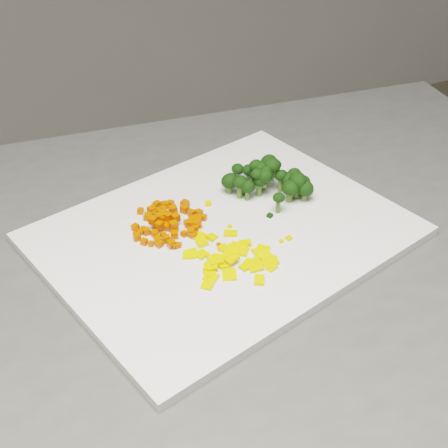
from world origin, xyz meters
name	(u,v)px	position (x,y,z in m)	size (l,w,h in m)	color
cutting_board	(224,234)	(-0.31, 0.23, 0.91)	(0.43, 0.33, 0.01)	white
carrot_pile	(168,217)	(-0.37, 0.27, 0.92)	(0.09, 0.09, 0.03)	#CA3E02
pepper_pile	(228,255)	(-0.33, 0.17, 0.92)	(0.11, 0.11, 0.02)	yellow
broccoli_pile	(266,175)	(-0.22, 0.28, 0.94)	(0.11, 0.11, 0.05)	black
carrot_cube_0	(155,233)	(-0.39, 0.25, 0.91)	(0.01, 0.01, 0.01)	#CA3E02
carrot_cube_1	(165,205)	(-0.36, 0.30, 0.92)	(0.01, 0.01, 0.01)	#CA3E02
carrot_cube_2	(154,212)	(-0.38, 0.30, 0.91)	(0.01, 0.01, 0.01)	#CA3E02
carrot_cube_3	(158,241)	(-0.40, 0.24, 0.92)	(0.01, 0.01, 0.01)	#CA3E02
carrot_cube_4	(163,209)	(-0.37, 0.30, 0.91)	(0.01, 0.01, 0.01)	#CA3E02
carrot_cube_5	(191,213)	(-0.34, 0.27, 0.92)	(0.01, 0.01, 0.01)	#CA3E02
carrot_cube_6	(197,221)	(-0.34, 0.25, 0.92)	(0.01, 0.01, 0.01)	#CA3E02
carrot_cube_7	(154,206)	(-0.37, 0.31, 0.91)	(0.01, 0.01, 0.01)	#CA3E02
carrot_cube_8	(161,204)	(-0.36, 0.31, 0.91)	(0.01, 0.01, 0.01)	#CA3E02
carrot_cube_9	(159,225)	(-0.39, 0.26, 0.92)	(0.01, 0.01, 0.01)	#CA3E02
carrot_cube_10	(194,224)	(-0.34, 0.25, 0.92)	(0.01, 0.01, 0.01)	#CA3E02
carrot_cube_11	(196,228)	(-0.34, 0.24, 0.92)	(0.01, 0.01, 0.01)	#CA3E02
carrot_cube_12	(174,218)	(-0.36, 0.27, 0.92)	(0.01, 0.01, 0.01)	#CA3E02
carrot_cube_13	(196,224)	(-0.34, 0.25, 0.92)	(0.01, 0.01, 0.01)	#CA3E02
carrot_cube_14	(166,227)	(-0.38, 0.26, 0.92)	(0.01, 0.01, 0.01)	#CA3E02
carrot_cube_15	(140,211)	(-0.39, 0.31, 0.92)	(0.01, 0.01, 0.01)	#CA3E02
carrot_cube_16	(190,222)	(-0.35, 0.26, 0.92)	(0.01, 0.01, 0.01)	#CA3E02
carrot_cube_17	(148,217)	(-0.39, 0.29, 0.92)	(0.01, 0.01, 0.01)	#CA3E02
carrot_cube_18	(171,204)	(-0.35, 0.31, 0.92)	(0.01, 0.01, 0.01)	#CA3E02
carrot_cube_19	(188,224)	(-0.35, 0.25, 0.92)	(0.01, 0.01, 0.01)	#CA3E02
carrot_cube_20	(162,219)	(-0.38, 0.27, 0.92)	(0.01, 0.01, 0.01)	#CA3E02
carrot_cube_21	(185,209)	(-0.34, 0.28, 0.92)	(0.01, 0.01, 0.01)	#CA3E02
carrot_cube_22	(151,244)	(-0.41, 0.24, 0.91)	(0.01, 0.01, 0.01)	#CA3E02
carrot_cube_23	(160,218)	(-0.38, 0.27, 0.92)	(0.01, 0.01, 0.01)	#CA3E02
carrot_cube_24	(172,210)	(-0.36, 0.28, 0.92)	(0.01, 0.01, 0.01)	#CA3E02
carrot_cube_25	(156,224)	(-0.39, 0.27, 0.92)	(0.01, 0.01, 0.01)	#CA3E02
carrot_cube_26	(173,225)	(-0.37, 0.25, 0.92)	(0.01, 0.01, 0.01)	#CA3E02
carrot_cube_27	(158,211)	(-0.37, 0.30, 0.91)	(0.01, 0.01, 0.01)	#CA3E02
carrot_cube_28	(171,244)	(-0.38, 0.22, 0.92)	(0.01, 0.01, 0.01)	#CA3E02
carrot_cube_29	(204,218)	(-0.33, 0.26, 0.91)	(0.01, 0.01, 0.01)	#CA3E02
carrot_cube_30	(162,224)	(-0.38, 0.27, 0.92)	(0.01, 0.01, 0.01)	#CA3E02
carrot_cube_31	(173,209)	(-0.36, 0.28, 0.92)	(0.01, 0.01, 0.01)	#CA3E02
carrot_cube_32	(184,210)	(-0.34, 0.29, 0.91)	(0.01, 0.01, 0.01)	#CA3E02
carrot_cube_33	(140,232)	(-0.41, 0.26, 0.91)	(0.01, 0.01, 0.01)	#CA3E02
carrot_cube_34	(171,225)	(-0.37, 0.26, 0.91)	(0.01, 0.01, 0.01)	#CA3E02
carrot_cube_35	(159,244)	(-0.40, 0.23, 0.92)	(0.01, 0.01, 0.01)	#CA3E02
carrot_cube_36	(157,236)	(-0.39, 0.25, 0.91)	(0.01, 0.01, 0.01)	#CA3E02
carrot_cube_37	(157,204)	(-0.37, 0.31, 0.92)	(0.01, 0.01, 0.01)	#CA3E02
carrot_cube_38	(185,204)	(-0.34, 0.30, 0.92)	(0.01, 0.01, 0.01)	#CA3E02
carrot_cube_39	(176,218)	(-0.36, 0.26, 0.92)	(0.01, 0.01, 0.01)	#CA3E02
carrot_cube_40	(168,216)	(-0.37, 0.27, 0.92)	(0.01, 0.01, 0.01)	#CA3E02
carrot_cube_41	(174,235)	(-0.37, 0.24, 0.92)	(0.01, 0.01, 0.01)	#CA3E02
carrot_cube_42	(184,234)	(-0.36, 0.24, 0.91)	(0.01, 0.01, 0.01)	#CA3E02
carrot_cube_43	(166,224)	(-0.38, 0.27, 0.92)	(0.01, 0.01, 0.01)	#CA3E02
carrot_cube_44	(153,219)	(-0.39, 0.28, 0.91)	(0.01, 0.01, 0.01)	#CA3E02
carrot_cube_45	(193,220)	(-0.34, 0.26, 0.92)	(0.01, 0.01, 0.01)	#CA3E02
carrot_cube_46	(198,218)	(-0.33, 0.26, 0.92)	(0.01, 0.01, 0.01)	#CA3E02
carrot_cube_47	(193,235)	(-0.35, 0.23, 0.92)	(0.01, 0.01, 0.01)	#CA3E02
carrot_cube_48	(158,221)	(-0.38, 0.28, 0.91)	(0.01, 0.01, 0.01)	#CA3E02
carrot_cube_49	(175,246)	(-0.38, 0.22, 0.91)	(0.01, 0.01, 0.01)	#CA3E02
carrot_cube_50	(160,217)	(-0.38, 0.27, 0.92)	(0.01, 0.01, 0.01)	#CA3E02
carrot_cube_51	(197,212)	(-0.33, 0.27, 0.91)	(0.01, 0.01, 0.01)	#CA3E02
carrot_cube_52	(199,213)	(-0.33, 0.27, 0.92)	(0.01, 0.01, 0.01)	#CA3E02
carrot_cube_53	(163,235)	(-0.39, 0.25, 0.91)	(0.01, 0.01, 0.01)	#CA3E02
carrot_cube_54	(174,229)	(-0.37, 0.25, 0.92)	(0.01, 0.01, 0.01)	#CA3E02
carrot_cube_55	(135,227)	(-0.41, 0.28, 0.92)	(0.01, 0.01, 0.01)	#CA3E02
carrot_cube_56	(169,227)	(-0.37, 0.26, 0.92)	(0.01, 0.01, 0.01)	#CA3E02
carrot_cube_57	(171,212)	(-0.36, 0.28, 0.92)	(0.01, 0.01, 0.01)	#CA3E02
carrot_cube_58	(143,229)	(-0.40, 0.27, 0.91)	(0.01, 0.01, 0.01)	#CA3E02
carrot_cube_59	(144,242)	(-0.41, 0.24, 0.92)	(0.01, 0.01, 0.01)	#CA3E02
carrot_cube_60	(136,230)	(-0.41, 0.27, 0.91)	(0.01, 0.01, 0.01)	#CA3E02
carrot_cube_61	(154,214)	(-0.38, 0.29, 0.91)	(0.01, 0.01, 0.01)	#CA3E02
carrot_cube_62	(153,220)	(-0.39, 0.27, 0.92)	(0.01, 0.01, 0.01)	#CA3E02
carrot_cube_63	(166,239)	(-0.39, 0.24, 0.92)	(0.01, 0.01, 0.01)	#CA3E02
carrot_cube_64	(175,221)	(-0.36, 0.27, 0.91)	(0.01, 0.01, 0.01)	#CA3E02
carrot_cube_65	(162,218)	(-0.38, 0.27, 0.92)	(0.01, 0.01, 0.01)	#CA3E02
carrot_cube_66	(158,219)	(-0.38, 0.27, 0.92)	(0.01, 0.01, 0.01)	#CA3E02
carrot_cube_67	(152,210)	(-0.38, 0.30, 0.92)	(0.01, 0.01, 0.01)	#CA3E02
carrot_cube_68	(163,214)	(-0.37, 0.28, 0.92)	(0.01, 0.01, 0.01)	#CA3E02
carrot_cube_69	(147,231)	(-0.40, 0.26, 0.92)	(0.01, 0.01, 0.01)	#CA3E02
carrot_cube_70	(155,234)	(-0.39, 0.25, 0.92)	(0.01, 0.01, 0.01)	#CA3E02
carrot_cube_71	(137,237)	(-0.42, 0.26, 0.92)	(0.01, 0.01, 0.01)	#CA3E02
carrot_cube_72	(166,215)	(-0.37, 0.28, 0.92)	(0.01, 0.01, 0.01)	#CA3E02
carrot_cube_73	(191,232)	(-0.35, 0.24, 0.92)	(0.01, 0.01, 0.01)	#CA3E02
pepper_chunk_0	(270,263)	(-0.29, 0.14, 0.91)	(0.02, 0.02, 0.00)	yellow
pepper_chunk_1	(271,261)	(-0.29, 0.15, 0.91)	(0.02, 0.01, 0.00)	yellow
pepper_chunk_2	(212,237)	(-0.33, 0.22, 0.91)	(0.01, 0.01, 0.00)	yellow
pepper_chunk_3	(263,249)	(-0.29, 0.17, 0.91)	(0.01, 0.02, 0.00)	yellow
pepper_chunk_4	(214,265)	(-0.35, 0.17, 0.91)	(0.02, 0.01, 0.00)	yellow
pepper_chunk_5	(250,263)	(-0.31, 0.15, 0.91)	(0.01, 0.02, 0.00)	yellow
pepper_chunk_6	(259,254)	(-0.30, 0.17, 0.91)	(0.02, 0.01, 0.00)	yellow
pepper_chunk_7	(255,267)	(-0.31, 0.15, 0.91)	(0.02, 0.01, 0.00)	yellow
pepper_chunk_8	(271,268)	(-0.30, 0.14, 0.91)	(0.01, 0.01, 0.00)	yellow
pepper_chunk_9	(256,263)	(-0.31, 0.15, 0.91)	(0.01, 0.02, 0.00)	yellow
pepper_chunk_10	(209,267)	(-0.36, 0.17, 0.91)	(0.01, 0.01, 0.00)	yellow
pepper_chunk_11	(215,260)	(-0.35, 0.17, 0.92)	(0.02, 0.02, 0.00)	yellow
pepper_chunk_12	(202,254)	(-0.36, 0.19, 0.91)	(0.01, 0.01, 0.00)	yellow
pepper_chunk_13	(230,257)	(-0.33, 0.17, 0.92)	(0.02, 0.02, 0.00)	yellow
pepper_chunk_14	(230,233)	(-0.31, 0.22, 0.91)	(0.01, 0.02, 0.00)	yellow
pepper_chunk_15	(235,245)	(-0.31, 0.19, 0.91)	(0.01, 0.01, 0.00)	yellow
pepper_chunk_16	(188,255)	(-0.37, 0.20, 0.91)	(0.01, 0.01, 0.00)	yellow
pepper_chunk_17	(224,248)	(-0.33, 0.19, 0.91)	(0.01, 0.01, 0.00)	yellow
pepper_chunk_18	(266,257)	(-0.29, 0.16, 0.91)	(0.02, 0.02, 0.00)	yellow
pepper_chunk_19	(225,259)	(-0.34, 0.17, 0.91)	(0.01, 0.02, 0.00)	yellow
pepper_chunk_20	(246,266)	(-0.32, 0.15, 0.91)	(0.02, 0.01, 0.00)	yellow
pepper_chunk_21	(193,254)	(-0.37, 0.20, 0.91)	(0.01, 0.01, 0.00)	yellow
pepper_chunk_22	(243,251)	(-0.31, 0.18, 0.91)	(0.01, 0.02, 0.00)	yellow
pepper_chunk_23	(245,243)	(-0.30, 0.19, 0.91)	(0.01, 0.01, 0.00)	yellow
pepper_chunk_24	(200,237)	(-0.35, 0.23, 0.91)	(0.01, 0.02, 0.00)	yellow
pepper_chunk_25	(224,265)	(-0.34, 0.16, 0.91)	(0.01, 0.01, 0.00)	yellow
pepper_chunk_26	(212,265)	(-0.36, 0.17, 0.92)	(0.01, 0.01, 0.00)	yellow
pepper_chunk_27	(211,274)	(-0.36, 0.16, 0.91)	(0.01, 0.01, 0.00)	yellow
pepper_chunk_28	(207,285)	(-0.37, 0.14, 0.91)	(0.01, 0.01, 0.00)	yellow
pepper_chunk_29	(240,247)	(-0.31, 0.19, 0.91)	(0.02, 0.01, 0.00)	yellow
pepper_chunk_30	(214,263)	(-0.35, 0.17, 0.91)	(0.02, 0.01, 0.00)	yellow
pepper_chunk_31	(227,255)	(-0.33, 0.17, 0.92)	(0.01, 0.01, 0.00)	yellow
pepper_chunk_32	(232,250)	(-0.32, 0.19, 0.91)	(0.02, 0.02, 0.00)	yellow
pepper_chunk_33	(259,280)	(-0.32, 0.12, 0.91)	(0.01, 0.01, 0.00)	yellow
pepper_chunk_34	(229,275)	(-0.34, 0.15, 0.91)	(0.02, 0.02, 0.00)	yellow
pepper_chunk_35	(211,277)	(-0.37, 0.15, 0.91)	(0.02, 0.01, 0.00)	yellow
pepper_chunk_36	(202,243)	(-0.35, 0.21, 0.91)	(0.01, 0.01, 0.00)	yellow
broccoli_floret_0	(297,186)	(-0.19, 0.25, 0.93)	(0.03, 0.03, 0.04)	black
broccoli_floret_1	(266,176)	(-0.23, 0.28, 0.94)	(0.02, 0.02, 0.03)	black
broccoli_floret_2	(265,168)	(-0.22, 0.30, 0.94)	(0.02, 0.02, 0.02)	black
broccoli_floret_3	(294,185)	(-0.19, 0.26, 0.93)	(0.03, 0.03, 0.03)	black
broccoli_floret_4	(271,170)	(-0.21, 0.29, 0.94)	(0.03, 0.03, 0.03)	black
broccoli_floret_5	(268,166)	(-0.21, 0.30, 0.94)	(0.03, 0.03, 0.03)	black
broccoli_floret_6	(248,191)	(-0.25, 0.27, 0.92)	(0.03, 0.03, 0.03)	black
broccoli_floret_7	(289,183)	(-0.20, 0.27, 0.93)	(0.03, 0.03, 0.03)	black
broccoli_floret_8	(244,186)	(-0.25, 0.29, 0.92)	(0.02, 0.02, 0.02)	black
broccoli_floret_9	(260,173)	(-0.23, 0.29, 0.94)	(0.02, 0.02, 0.03)	black
broccoli_floret_10	(290,192)	(-0.21, 0.25, 0.93)	(0.03, 0.03, 0.03)	black
broccoli_floret_11	(237,172)	(-0.24, 0.33, 0.92)	(0.02, 0.02, 0.02)	black
broccoli_floret_12	(240,187)	(-0.26, 0.28, 0.93)	(0.03, 0.03, 0.03)	black
broccoli_floret_13	(303,186)	(-0.18, 0.26, 0.92)	(0.03, 0.03, 0.03)	black
broccoli_floret_14	(248,174)	(-0.23, 0.31, 0.92)	(0.02, 0.02, 0.03)	black
broccoli_floret_15	(255,172)	(-0.23, 0.29, 0.94)	(0.03, 0.03, 0.03)	black
broccoli_floret_16	(264,178)	(-0.22, 0.29, 0.93)	(0.03, 0.03, 0.03)	black
broccoli_floret_17	(281,181)	(-0.21, 0.27, 0.93)	(0.02, 0.02, 0.03)	black
broccoli_floret_18	(305,192)	(-0.19, 0.24, 0.92)	(0.03, 0.03, 0.03)	black
broccoli_floret_19	(293,180)	(-0.19, 0.27, 0.93)	(0.03, 0.03, 0.03)	black
broccoli_floret_20	(229,184)	(-0.27, 0.30, 0.93)	(0.03, 0.03, 0.03)	black
broccoli_floret_21	(257,178)	(-0.24, 0.28, 0.94)	(0.02, 0.02, 0.03)	black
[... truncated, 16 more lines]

